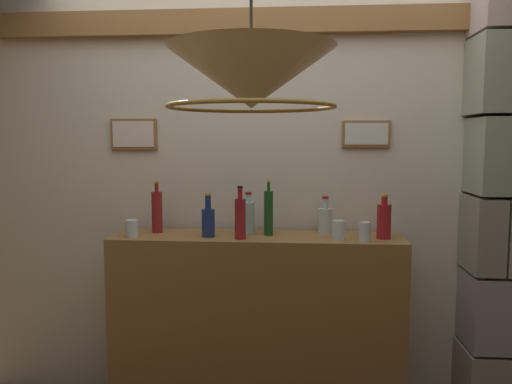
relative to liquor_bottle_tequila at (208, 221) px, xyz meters
The scene contains 14 objects.
panelled_rear_partition 0.47m from the liquor_bottle_tequila, 50.23° to the left, with size 3.44×0.15×2.62m.
stone_pillar 1.60m from the liquor_bottle_tequila, ahead, with size 0.34×0.39×2.55m.
bar_shelf_unit 0.67m from the liquor_bottle_tequila, 11.67° to the left, with size 1.62×0.37×1.05m, color olive.
liquor_bottle_tequila is the anchor object (origin of this frame).
liquor_bottle_brandy 0.33m from the liquor_bottle_tequila, 162.67° to the left, with size 0.06×0.06×0.30m.
liquor_bottle_rum 0.67m from the liquor_bottle_tequila, 14.58° to the left, with size 0.08×0.08×0.21m.
liquor_bottle_mezcal 0.24m from the liquor_bottle_tequila, 27.33° to the left, with size 0.08×0.08×0.24m.
liquor_bottle_vermouth 0.34m from the liquor_bottle_tequila, 12.22° to the left, with size 0.05×0.05×0.31m.
liquor_bottle_scotch 0.19m from the liquor_bottle_tequila, 14.26° to the right, with size 0.06×0.06×0.29m.
liquor_bottle_bourbon 0.95m from the liquor_bottle_tequila, ahead, with size 0.08×0.08×0.24m.
glass_tumbler_rocks 0.42m from the liquor_bottle_tequila, behind, with size 0.07×0.07×0.09m.
glass_tumbler_highball 0.71m from the liquor_bottle_tequila, ahead, with size 0.07×0.07×0.10m.
glass_tumbler_shot 0.84m from the liquor_bottle_tequila, ahead, with size 0.06×0.06×0.10m.
pendant_lamp 1.08m from the liquor_bottle_tequila, 68.77° to the right, with size 0.64×0.64×0.61m.
Camera 1 is at (0.21, -1.90, 1.59)m, focal length 35.09 mm.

